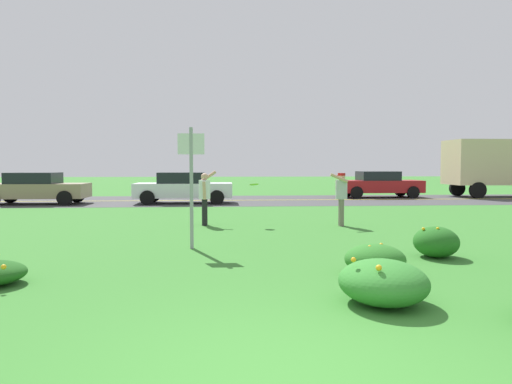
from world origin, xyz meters
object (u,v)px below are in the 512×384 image
Objects in this scene: box_truck_gray at (505,165)px; car_white_center_right at (183,188)px; sign_post_near_path at (191,175)px; car_tan_center_left at (36,188)px; person_thrower_white_shirt at (205,194)px; car_red_rightmost at (379,184)px; person_catcher_red_cap_gray_shirt at (341,194)px; frisbee_lime at (254,185)px.

car_white_center_right is at bearing -169.62° from box_truck_gray.
sign_post_near_path is 0.57× the size of car_tan_center_left.
box_truck_gray is at bearing 34.64° from person_thrower_white_shirt.
person_thrower_white_shirt is 14.63m from car_red_rightmost.
person_catcher_red_cap_gray_shirt reaches higher than car_red_rightmost.
person_thrower_white_shirt reaches higher than frisbee_lime.
car_white_center_right is at bearing 99.09° from person_thrower_white_shirt.
sign_post_near_path reaches higher than frisbee_lime.
person_thrower_white_shirt is 0.24× the size of box_truck_gray.
frisbee_lime is 13.93m from car_red_rightmost.
car_tan_center_left reaches higher than frisbee_lime.
car_tan_center_left is (-9.45, 8.30, -0.47)m from frisbee_lime.
car_tan_center_left is 17.51m from car_red_rightmost.
car_white_center_right reaches higher than frisbee_lime.
person_catcher_red_cap_gray_shirt is 2.57m from frisbee_lime.
frisbee_lime is at bearing 66.70° from sign_post_near_path.
sign_post_near_path is at bearing -137.45° from box_truck_gray.
person_catcher_red_cap_gray_shirt is at bearing -113.79° from car_red_rightmost.
sign_post_near_path is at bearing -56.71° from car_tan_center_left.
sign_post_near_path is 1.66× the size of person_catcher_red_cap_gray_shirt.
car_tan_center_left is at bearing 134.58° from person_thrower_white_shirt.
car_red_rightmost is at bearing 58.50° from sign_post_near_path.
car_tan_center_left is (-8.00, 8.12, -0.18)m from person_thrower_white_shirt.
person_catcher_red_cap_gray_shirt is 5.71× the size of frisbee_lime.
frisbee_lime is (1.59, 3.68, -0.35)m from sign_post_near_path.
car_white_center_right is at bearing 95.55° from sign_post_near_path.
sign_post_near_path is 1.59× the size of person_thrower_white_shirt.
sign_post_near_path reaches higher than car_tan_center_left.
person_catcher_red_cap_gray_shirt is 0.23× the size of box_truck_gray.
car_red_rightmost is (17.21, 3.25, 0.00)m from car_tan_center_left.
car_tan_center_left is (-7.87, 11.99, -0.82)m from sign_post_near_path.
car_tan_center_left is 24.71m from box_truck_gray.
person_thrower_white_shirt is 0.36× the size of car_white_center_right.
sign_post_near_path is 5.40m from person_catcher_red_cap_gray_shirt.
sign_post_near_path is at bearing -91.99° from person_thrower_white_shirt.
car_tan_center_left is 1.00× the size of car_red_rightmost.
frisbee_lime is 0.06× the size of car_white_center_right.
car_white_center_right is (-1.30, 8.12, -0.18)m from person_thrower_white_shirt.
person_catcher_red_cap_gray_shirt is 17.20m from box_truck_gray.
car_white_center_right is (6.70, 0.00, 0.00)m from car_tan_center_left.
car_red_rightmost is (10.50, 3.25, 0.00)m from car_white_center_right.
car_tan_center_left and car_white_center_right have the same top height.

